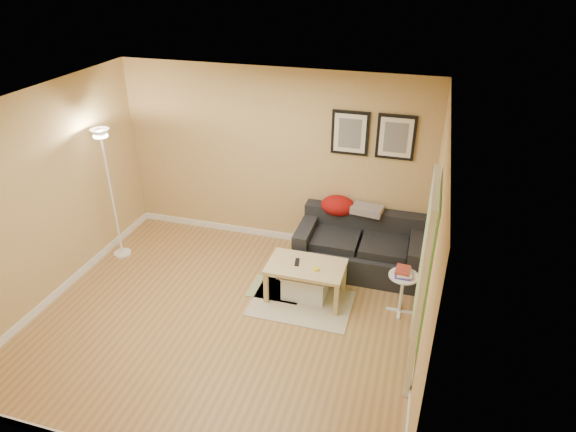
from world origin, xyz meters
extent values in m
plane|color=#A87E48|center=(0.00, 0.00, 0.00)|extent=(4.50, 4.50, 0.00)
plane|color=white|center=(0.00, 0.00, 2.60)|extent=(4.50, 4.50, 0.00)
plane|color=tan|center=(0.00, 2.00, 1.30)|extent=(4.50, 0.00, 4.50)
plane|color=tan|center=(0.00, -2.00, 1.30)|extent=(4.50, 0.00, 4.50)
plane|color=tan|center=(-2.25, 0.00, 1.30)|extent=(0.00, 4.00, 4.00)
plane|color=tan|center=(2.25, 0.00, 1.30)|extent=(0.00, 4.00, 4.00)
cube|color=white|center=(0.00, 1.99, 0.05)|extent=(4.50, 0.02, 0.10)
cube|color=white|center=(-2.24, 0.00, 0.05)|extent=(0.02, 4.00, 0.10)
cube|color=white|center=(2.24, 0.00, 0.05)|extent=(0.02, 4.00, 0.10)
cube|color=beige|center=(0.82, 0.52, 0.01)|extent=(1.25, 0.85, 0.01)
cube|color=#668C4C|center=(0.43, 0.72, 0.01)|extent=(0.70, 0.50, 0.01)
cube|color=black|center=(0.71, 0.71, 0.49)|extent=(0.08, 0.17, 0.02)
cylinder|color=yellow|center=(0.98, 0.61, 0.50)|extent=(0.07, 0.07, 0.03)
camera|label=1|loc=(2.06, -4.31, 3.95)|focal=30.94mm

